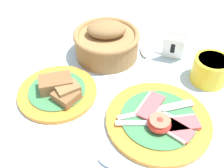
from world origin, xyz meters
name	(u,v)px	position (x,y,z in m)	size (l,w,h in m)	color
ground_plane	(120,112)	(0.00, 0.00, 0.00)	(3.00, 3.00, 0.00)	#A3BCD1
breakfast_plate	(159,120)	(0.09, -0.01, 0.01)	(0.24, 0.24, 0.04)	orange
bread_plate	(59,91)	(-0.16, 0.02, 0.01)	(0.20, 0.20, 0.05)	orange
sugar_cup	(210,69)	(0.20, 0.17, 0.04)	(0.09, 0.09, 0.07)	yellow
bread_basket	(107,42)	(-0.09, 0.21, 0.05)	(0.19, 0.19, 0.11)	olive
number_card	(173,47)	(0.10, 0.25, 0.04)	(0.06, 0.05, 0.07)	white
teaspoon_by_saucer	(103,160)	(0.00, -0.14, 0.01)	(0.19, 0.04, 0.01)	silver
teaspoon_near_cup	(145,56)	(0.02, 0.23, 0.01)	(0.07, 0.19, 0.01)	silver
fork_on_cloth	(27,163)	(-0.15, -0.18, 0.00)	(0.05, 0.18, 0.01)	silver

